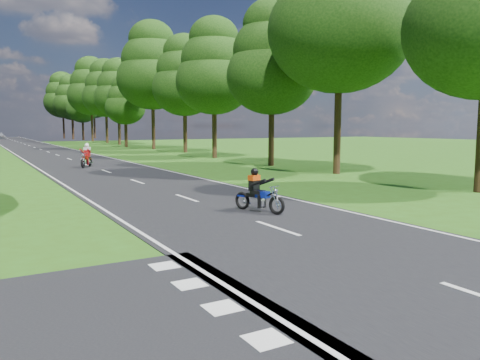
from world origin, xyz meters
TOP-DOWN VIEW (x-y plane):
  - ground at (0.00, 0.00)m, footprint 160.00×160.00m
  - main_road at (0.00, 50.00)m, footprint 7.00×140.00m
  - road_markings at (-0.14, 48.13)m, footprint 7.40×140.00m
  - treeline at (1.43, 60.06)m, footprint 40.00×115.35m
  - rider_near_blue at (0.84, 4.24)m, footprint 1.06×1.75m
  - rider_far_red at (-0.42, 23.45)m, footprint 1.42×1.95m

SIDE VIEW (x-z plane):
  - ground at x=0.00m, z-range 0.00..0.00m
  - main_road at x=0.00m, z-range 0.00..0.02m
  - road_markings at x=-0.14m, z-range 0.02..0.03m
  - rider_near_blue at x=0.84m, z-range 0.02..1.40m
  - rider_far_red at x=-0.42m, z-range 0.02..1.58m
  - treeline at x=1.43m, z-range 0.86..15.65m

